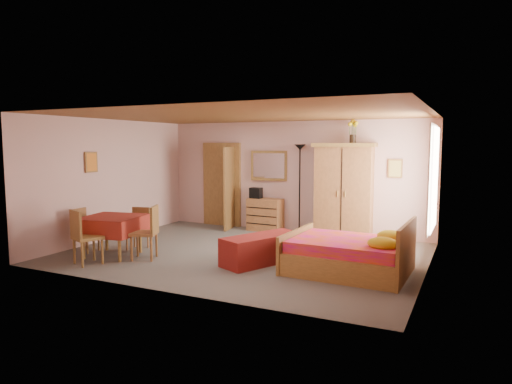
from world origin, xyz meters
The scene contains 23 objects.
floor centered at (0.00, 0.00, 0.00)m, with size 6.50×6.50×0.00m, color slate.
ceiling centered at (0.00, 0.00, 2.60)m, with size 6.50×6.50×0.00m, color brown.
wall_back centered at (0.00, 2.50, 1.30)m, with size 6.50×0.10×2.60m, color #CB9C93.
wall_front centered at (0.00, -2.50, 1.30)m, with size 6.50×0.10×2.60m, color #CB9C93.
wall_left centered at (-3.25, 0.00, 1.30)m, with size 0.10×5.00×2.60m, color #CB9C93.
wall_right centered at (3.25, 0.00, 1.30)m, with size 0.10×5.00×2.60m, color #CB9C93.
doorway centered at (-1.90, 2.47, 1.02)m, with size 1.06×0.12×2.15m, color #9E6B35.
window centered at (3.21, 1.20, 1.45)m, with size 0.08×1.40×1.95m, color white.
picture_left centered at (-3.22, -0.60, 1.70)m, with size 0.04×0.32×0.42m, color orange.
picture_back centered at (2.35, 2.47, 1.55)m, with size 0.30×0.04×0.40m, color #D8BF59.
chest_of_drawers centered at (-0.59, 2.25, 0.39)m, with size 0.82×0.41×0.77m, color #A66738.
wall_mirror centered at (-0.59, 2.46, 1.55)m, with size 0.92×0.05×0.72m, color silver.
stereo centered at (-0.83, 2.24, 0.90)m, with size 0.27×0.20×0.25m, color black.
floor_lamp centered at (0.24, 2.33, 1.03)m, with size 0.26×0.26×2.06m, color black.
wardrobe centered at (1.32, 2.22, 1.04)m, with size 1.33×0.69×2.09m, color #9E6235.
sunflower_vase centered at (1.48, 2.25, 2.34)m, with size 0.20×0.20×0.50m, color gold.
bed centered at (2.09, -0.40, 0.44)m, with size 1.91×1.50×0.88m, color #D21481.
bench centered at (0.59, -0.49, 0.25)m, with size 0.55×1.48×0.49m, color maroon.
dining_table centered at (-2.12, -1.22, 0.37)m, with size 1.01×1.01×0.74m, color maroon.
chair_south centered at (-2.09, -1.85, 0.48)m, with size 0.43×0.43×0.95m, color olive.
chair_north centered at (-2.07, -0.59, 0.41)m, with size 0.37×0.37×0.81m, color #B06E3B.
chair_west centered at (-2.81, -1.18, 0.42)m, with size 0.38×0.38×0.83m, color #9F6935.
chair_east centered at (-1.44, -1.15, 0.48)m, with size 0.44×0.44×0.97m, color #996334.
Camera 1 is at (3.88, -7.56, 2.07)m, focal length 32.00 mm.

